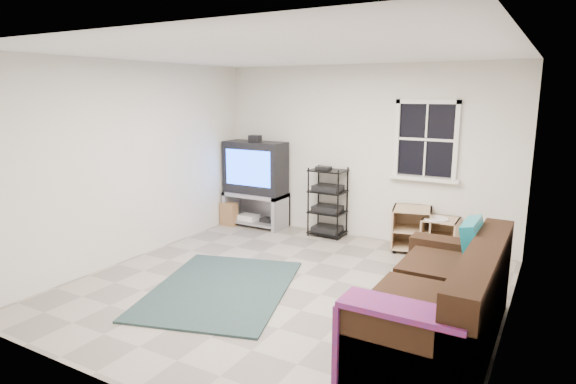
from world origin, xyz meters
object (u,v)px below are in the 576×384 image
Objects in this scene: av_rack at (328,206)px; side_table_right at (440,233)px; sofa at (441,305)px; side_table_left at (412,227)px; tv_unit at (256,177)px.

av_rack reaches higher than side_table_right.
side_table_right is 0.24× the size of sofa.
av_rack is 2.03× the size of side_table_right.
side_table_right is at bearing -0.36° from av_rack.
side_table_left reaches higher than side_table_right.
av_rack is at bearing 179.64° from side_table_right.
tv_unit is 0.68× the size of sofa.
av_rack is at bearing 2.83° from tv_unit.
sofa is at bearing -77.32° from side_table_right.
side_table_right is at bearing 1.00° from tv_unit.
av_rack is at bearing 178.95° from side_table_left.
av_rack is (1.28, 0.06, -0.36)m from tv_unit.
av_rack is 1.33m from side_table_left.
av_rack is 0.48× the size of sofa.
tv_unit is 1.41× the size of av_rack.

